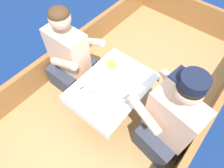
{
  "coord_description": "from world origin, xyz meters",
  "views": [
    {
      "loc": [
        0.65,
        -0.91,
        2.14
      ],
      "look_at": [
        0.0,
        -0.13,
        0.7
      ],
      "focal_mm": 32.0,
      "sensor_mm": 36.0,
      "label": 1
    }
  ],
  "objects_px": {
    "coffee_cup_starboard": "(83,96)",
    "tin_can": "(127,97)",
    "coffee_cup_port": "(117,108)",
    "person_port": "(70,57)",
    "sandwich": "(112,65)",
    "person_starboard": "(170,123)"
  },
  "relations": [
    {
      "from": "coffee_cup_starboard",
      "to": "tin_can",
      "type": "distance_m",
      "value": 0.37
    },
    {
      "from": "sandwich",
      "to": "tin_can",
      "type": "height_order",
      "value": "sandwich"
    },
    {
      "from": "sandwich",
      "to": "tin_can",
      "type": "bearing_deg",
      "value": -30.21
    },
    {
      "from": "person_starboard",
      "to": "coffee_cup_port",
      "type": "bearing_deg",
      "value": 35.36
    },
    {
      "from": "person_starboard",
      "to": "sandwich",
      "type": "xyz_separation_m",
      "value": [
        -0.71,
        0.13,
        0.07
      ]
    },
    {
      "from": "sandwich",
      "to": "coffee_cup_starboard",
      "type": "relative_size",
      "value": 1.34
    },
    {
      "from": "coffee_cup_starboard",
      "to": "tin_can",
      "type": "bearing_deg",
      "value": 38.15
    },
    {
      "from": "sandwich",
      "to": "person_port",
      "type": "bearing_deg",
      "value": -163.01
    },
    {
      "from": "person_starboard",
      "to": "sandwich",
      "type": "height_order",
      "value": "person_starboard"
    },
    {
      "from": "tin_can",
      "to": "coffee_cup_port",
      "type": "bearing_deg",
      "value": -91.45
    },
    {
      "from": "person_starboard",
      "to": "sandwich",
      "type": "relative_size",
      "value": 7.85
    },
    {
      "from": "coffee_cup_port",
      "to": "coffee_cup_starboard",
      "type": "height_order",
      "value": "coffee_cup_port"
    },
    {
      "from": "person_starboard",
      "to": "coffee_cup_port",
      "type": "height_order",
      "value": "person_starboard"
    },
    {
      "from": "coffee_cup_port",
      "to": "person_port",
      "type": "bearing_deg",
      "value": 166.17
    },
    {
      "from": "person_port",
      "to": "coffee_cup_starboard",
      "type": "bearing_deg",
      "value": -31.15
    },
    {
      "from": "person_starboard",
      "to": "coffee_cup_starboard",
      "type": "height_order",
      "value": "person_starboard"
    },
    {
      "from": "person_starboard",
      "to": "sandwich",
      "type": "distance_m",
      "value": 0.73
    },
    {
      "from": "person_starboard",
      "to": "tin_can",
      "type": "height_order",
      "value": "person_starboard"
    },
    {
      "from": "person_port",
      "to": "sandwich",
      "type": "distance_m",
      "value": 0.47
    },
    {
      "from": "person_starboard",
      "to": "coffee_cup_port",
      "type": "xyz_separation_m",
      "value": [
        -0.39,
        -0.2,
        0.07
      ]
    },
    {
      "from": "person_port",
      "to": "coffee_cup_port",
      "type": "relative_size",
      "value": 10.5
    },
    {
      "from": "coffee_cup_starboard",
      "to": "coffee_cup_port",
      "type": "bearing_deg",
      "value": 18.03
    }
  ]
}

